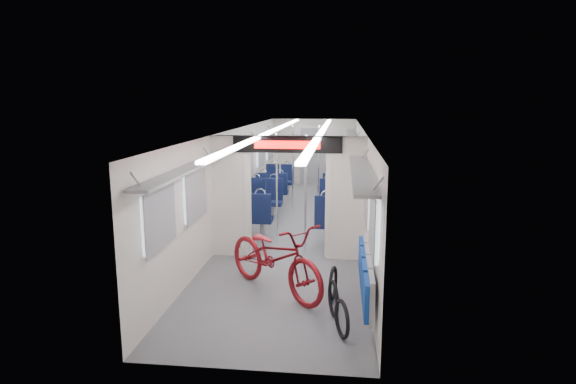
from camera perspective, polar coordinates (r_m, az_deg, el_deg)
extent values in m
plane|color=#515456|center=(11.23, 1.13, -4.36)|extent=(12.00, 12.00, 0.00)
cube|color=beige|center=(11.21, -6.25, 1.56)|extent=(0.02, 12.00, 2.30)
cube|color=beige|center=(10.95, 8.74, 1.28)|extent=(0.02, 12.00, 2.30)
cube|color=beige|center=(16.91, 3.03, 4.75)|extent=(2.90, 0.02, 2.30)
cube|color=beige|center=(5.21, -5.00, -9.40)|extent=(2.90, 0.02, 2.30)
cube|color=silver|center=(10.85, 1.18, 7.44)|extent=(2.90, 12.00, 0.02)
cube|color=white|center=(10.92, -1.72, 7.30)|extent=(0.12, 11.40, 0.04)
cube|color=white|center=(10.82, 4.10, 7.24)|extent=(0.12, 11.40, 0.04)
cube|color=beige|center=(9.25, -6.96, -1.39)|extent=(0.65, 0.18, 2.00)
cube|color=beige|center=(9.00, 7.12, -1.73)|extent=(0.65, 0.18, 2.00)
cube|color=beige|center=(8.88, -0.01, 5.70)|extent=(2.90, 0.18, 0.30)
cylinder|color=beige|center=(9.18, -4.98, -1.44)|extent=(0.20, 0.20, 2.00)
cylinder|color=beige|center=(9.00, 5.06, -1.68)|extent=(0.20, 0.20, 2.00)
cube|color=black|center=(8.77, -0.09, 5.63)|extent=(2.00, 0.03, 0.30)
cube|color=#FF0C07|center=(8.75, -0.11, 5.62)|extent=(1.20, 0.02, 0.14)
cube|color=white|center=(6.64, -15.09, -3.03)|extent=(0.04, 1.00, 0.75)
cube|color=white|center=(6.20, 10.21, -3.80)|extent=(0.04, 1.00, 0.75)
cube|color=white|center=(8.11, -10.99, -0.35)|extent=(0.04, 1.00, 0.75)
cube|color=white|center=(7.76, 9.46, -0.81)|extent=(0.04, 1.00, 0.75)
cube|color=white|center=(10.68, -6.70, 2.45)|extent=(0.04, 1.00, 0.75)
cube|color=white|center=(10.41, 8.72, 2.18)|extent=(0.04, 1.00, 0.75)
cube|color=white|center=(12.52, -4.74, 3.73)|extent=(0.04, 1.00, 0.75)
cube|color=white|center=(12.29, 8.38, 3.51)|extent=(0.04, 1.00, 0.75)
cube|color=white|center=(14.38, -3.29, 4.67)|extent=(0.04, 1.00, 0.75)
cube|color=white|center=(14.18, 8.14, 4.49)|extent=(0.04, 1.00, 0.75)
cube|color=white|center=(16.14, -2.21, 5.36)|extent=(0.04, 1.00, 0.75)
cube|color=white|center=(15.97, 7.96, 5.20)|extent=(0.04, 1.00, 0.75)
cube|color=gray|center=(7.22, -11.89, 2.67)|extent=(0.30, 3.60, 0.04)
cube|color=gray|center=(6.87, 8.69, 2.36)|extent=(0.30, 3.60, 0.04)
cube|color=gray|center=(13.03, -3.62, 6.45)|extent=(0.30, 7.60, 0.04)
cube|color=gray|center=(12.83, 7.69, 6.31)|extent=(0.30, 7.60, 0.04)
cube|color=gray|center=(16.87, 3.01, 4.23)|extent=(0.90, 0.05, 2.00)
imported|color=maroon|center=(7.47, -1.53, -7.68)|extent=(2.10, 2.06, 1.15)
cube|color=gray|center=(6.07, 9.81, -12.30)|extent=(0.06, 0.50, 0.57)
cube|color=navy|center=(6.07, 9.23, -12.29)|extent=(0.06, 0.46, 0.48)
cube|color=gray|center=(6.58, 9.54, -10.42)|extent=(0.06, 0.50, 0.57)
cube|color=navy|center=(6.58, 9.01, -10.41)|extent=(0.06, 0.46, 0.48)
cube|color=gray|center=(7.09, 9.30, -8.81)|extent=(0.06, 0.50, 0.57)
cube|color=navy|center=(7.09, 8.81, -8.80)|extent=(0.06, 0.46, 0.48)
cube|color=gray|center=(7.61, 9.11, -7.42)|extent=(0.06, 0.50, 0.57)
cube|color=navy|center=(7.61, 8.65, -7.41)|extent=(0.06, 0.46, 0.48)
torus|color=black|center=(6.28, 6.41, -14.93)|extent=(0.21, 0.49, 0.50)
torus|color=black|center=(6.83, 5.38, -12.63)|extent=(0.17, 0.51, 0.52)
torus|color=black|center=(7.36, 5.36, -10.87)|extent=(0.14, 0.52, 0.51)
cube|color=black|center=(10.43, -3.11, -3.29)|extent=(0.45, 0.42, 0.10)
cylinder|color=gray|center=(10.49, -3.10, -4.48)|extent=(0.10, 0.10, 0.35)
cube|color=black|center=(10.19, -3.29, -1.74)|extent=(0.45, 0.08, 0.55)
torus|color=silver|center=(10.14, -3.30, -0.22)|extent=(0.23, 0.03, 0.23)
cube|color=black|center=(12.08, -1.77, -1.32)|extent=(0.45, 0.42, 0.10)
cylinder|color=gray|center=(12.13, -1.77, -2.36)|extent=(0.10, 0.10, 0.35)
cube|color=black|center=(12.18, -1.67, 0.36)|extent=(0.45, 0.08, 0.55)
torus|color=silver|center=(12.14, -1.67, 1.64)|extent=(0.23, 0.03, 0.23)
cube|color=black|center=(10.52, -5.64, -3.21)|extent=(0.45, 0.42, 0.10)
cylinder|color=gray|center=(10.58, -5.62, -4.39)|extent=(0.10, 0.10, 0.35)
cube|color=black|center=(10.28, -5.87, -1.67)|extent=(0.45, 0.08, 0.55)
torus|color=silver|center=(10.23, -5.90, -0.16)|extent=(0.23, 0.03, 0.23)
cube|color=black|center=(12.16, -3.97, -1.26)|extent=(0.45, 0.42, 0.10)
cylinder|color=gray|center=(12.21, -3.95, -2.29)|extent=(0.10, 0.10, 0.35)
cube|color=black|center=(12.26, -3.84, 0.40)|extent=(0.45, 0.08, 0.55)
torus|color=silver|center=(12.21, -3.86, 1.68)|extent=(0.23, 0.03, 0.23)
cube|color=black|center=(10.07, 4.57, -3.83)|extent=(0.48, 0.45, 0.10)
cylinder|color=gray|center=(10.13, 4.55, -5.06)|extent=(0.10, 0.10, 0.35)
cube|color=black|center=(9.81, 4.56, -2.16)|extent=(0.48, 0.09, 0.59)
torus|color=silver|center=(9.75, 4.59, -0.47)|extent=(0.24, 0.03, 0.24)
cube|color=black|center=(11.84, 4.86, -1.61)|extent=(0.48, 0.45, 0.10)
cylinder|color=gray|center=(11.89, 4.84, -2.66)|extent=(0.10, 0.10, 0.35)
cube|color=black|center=(11.95, 4.91, 0.19)|extent=(0.48, 0.09, 0.59)
torus|color=silver|center=(11.90, 4.94, 1.59)|extent=(0.24, 0.03, 0.24)
cube|color=black|center=(10.07, 7.25, -3.89)|extent=(0.48, 0.45, 0.10)
cylinder|color=gray|center=(10.13, 7.21, -5.12)|extent=(0.10, 0.10, 0.35)
cube|color=black|center=(9.81, 7.31, -2.22)|extent=(0.48, 0.09, 0.59)
torus|color=silver|center=(9.75, 7.35, -0.53)|extent=(0.24, 0.03, 0.24)
cube|color=black|center=(11.84, 7.14, -1.65)|extent=(0.48, 0.45, 0.10)
cylinder|color=gray|center=(11.89, 7.11, -2.71)|extent=(0.10, 0.10, 0.35)
cube|color=black|center=(11.95, 7.17, 0.15)|extent=(0.48, 0.09, 0.59)
torus|color=silver|center=(11.89, 7.20, 1.54)|extent=(0.24, 0.03, 0.24)
cube|color=black|center=(13.51, -0.89, -0.01)|extent=(0.42, 0.39, 0.10)
cylinder|color=gray|center=(13.55, -0.89, -0.94)|extent=(0.10, 0.10, 0.35)
cube|color=black|center=(13.30, -0.98, 1.15)|extent=(0.42, 0.07, 0.51)
torus|color=silver|center=(13.26, -0.98, 2.24)|extent=(0.21, 0.03, 0.21)
cube|color=black|center=(15.04, -0.13, 1.12)|extent=(0.42, 0.39, 0.10)
cylinder|color=gray|center=(15.08, -0.13, 0.28)|extent=(0.10, 0.10, 0.35)
cube|color=black|center=(15.15, -0.06, 2.35)|extent=(0.42, 0.07, 0.51)
torus|color=silver|center=(15.11, -0.06, 3.31)|extent=(0.21, 0.03, 0.21)
cube|color=black|center=(13.58, -2.86, 0.04)|extent=(0.42, 0.39, 0.10)
cylinder|color=gray|center=(13.62, -2.85, -0.89)|extent=(0.10, 0.10, 0.35)
cube|color=black|center=(13.37, -2.98, 1.19)|extent=(0.42, 0.07, 0.51)
torus|color=silver|center=(13.33, -2.99, 2.27)|extent=(0.21, 0.03, 0.21)
cube|color=black|center=(15.10, -1.90, 1.15)|extent=(0.42, 0.39, 0.10)
cylinder|color=gray|center=(15.14, -1.90, 0.31)|extent=(0.10, 0.10, 0.35)
cube|color=black|center=(15.21, -1.82, 2.38)|extent=(0.42, 0.07, 0.51)
torus|color=silver|center=(15.17, -1.83, 3.33)|extent=(0.21, 0.03, 0.21)
cube|color=black|center=(13.40, 5.06, -0.14)|extent=(0.44, 0.41, 0.10)
cylinder|color=gray|center=(13.44, 5.04, -1.08)|extent=(0.10, 0.10, 0.35)
cube|color=black|center=(13.18, 5.06, 1.08)|extent=(0.44, 0.08, 0.53)
torus|color=silver|center=(13.14, 5.08, 2.22)|extent=(0.22, 0.03, 0.22)
cube|color=black|center=(15.02, 5.21, 1.06)|extent=(0.44, 0.41, 0.10)
cylinder|color=gray|center=(15.06, 5.20, 0.21)|extent=(0.10, 0.10, 0.35)
cube|color=black|center=(15.13, 5.25, 2.34)|extent=(0.44, 0.08, 0.53)
torus|color=silver|center=(15.09, 5.27, 3.34)|extent=(0.22, 0.03, 0.22)
cube|color=black|center=(13.40, 7.07, -0.18)|extent=(0.44, 0.41, 0.10)
cylinder|color=gray|center=(13.44, 7.04, -1.12)|extent=(0.10, 0.10, 0.35)
cube|color=black|center=(13.18, 7.10, 1.03)|extent=(0.44, 0.08, 0.53)
torus|color=silver|center=(13.14, 7.13, 2.18)|extent=(0.22, 0.03, 0.22)
cube|color=black|center=(15.02, 7.01, 1.02)|extent=(0.44, 0.41, 0.10)
cylinder|color=gray|center=(15.06, 6.99, 0.18)|extent=(0.10, 0.10, 0.35)
cube|color=black|center=(15.13, 7.03, 2.30)|extent=(0.44, 0.08, 0.53)
torus|color=silver|center=(15.09, 7.05, 3.30)|extent=(0.22, 0.03, 0.22)
cylinder|color=silver|center=(9.80, -1.34, 0.28)|extent=(0.04, 0.04, 2.30)
cylinder|color=silver|center=(9.32, 2.08, -0.28)|extent=(0.04, 0.04, 2.30)
cylinder|color=silver|center=(12.93, 0.59, 2.87)|extent=(0.04, 0.04, 2.30)
cylinder|color=silver|center=(12.64, 3.63, 2.67)|extent=(0.04, 0.04, 2.30)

